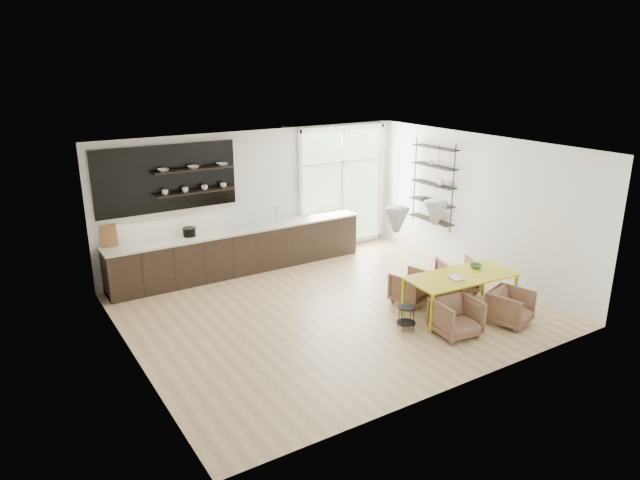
{
  "coord_description": "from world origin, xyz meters",
  "views": [
    {
      "loc": [
        -5.19,
        -7.83,
        4.32
      ],
      "look_at": [
        0.08,
        0.6,
        1.14
      ],
      "focal_mm": 32.0,
      "sensor_mm": 36.0,
      "label": 1
    }
  ],
  "objects_px": {
    "armchair_back_right": "(457,275)",
    "armchair_front_left": "(456,317)",
    "armchair_back_left": "(411,288)",
    "armchair_front_right": "(510,307)",
    "wire_stool": "(407,315)",
    "dining_table": "(461,278)"
  },
  "relations": [
    {
      "from": "armchair_back_left",
      "to": "armchair_front_right",
      "type": "height_order",
      "value": "armchair_front_right"
    },
    {
      "from": "armchair_front_left",
      "to": "wire_stool",
      "type": "xyz_separation_m",
      "value": [
        -0.55,
        0.58,
        -0.06
      ]
    },
    {
      "from": "wire_stool",
      "to": "armchair_back_left",
      "type": "bearing_deg",
      "value": 45.21
    },
    {
      "from": "armchair_front_left",
      "to": "wire_stool",
      "type": "bearing_deg",
      "value": 138.6
    },
    {
      "from": "armchair_back_right",
      "to": "armchair_front_right",
      "type": "height_order",
      "value": "armchair_back_right"
    },
    {
      "from": "dining_table",
      "to": "armchair_back_right",
      "type": "bearing_deg",
      "value": 51.57
    },
    {
      "from": "armchair_back_left",
      "to": "wire_stool",
      "type": "bearing_deg",
      "value": 32.66
    },
    {
      "from": "armchair_back_right",
      "to": "armchair_front_right",
      "type": "xyz_separation_m",
      "value": [
        -0.28,
        -1.52,
        -0.02
      ]
    },
    {
      "from": "armchair_back_right",
      "to": "armchair_front_left",
      "type": "relative_size",
      "value": 1.0
    },
    {
      "from": "dining_table",
      "to": "armchair_back_right",
      "type": "height_order",
      "value": "dining_table"
    },
    {
      "from": "armchair_front_right",
      "to": "armchair_front_left",
      "type": "bearing_deg",
      "value": 153.01
    },
    {
      "from": "dining_table",
      "to": "wire_stool",
      "type": "bearing_deg",
      "value": -176.18
    },
    {
      "from": "armchair_front_right",
      "to": "dining_table",
      "type": "bearing_deg",
      "value": 101.45
    },
    {
      "from": "dining_table",
      "to": "armchair_front_left",
      "type": "xyz_separation_m",
      "value": [
        -0.66,
        -0.58,
        -0.35
      ]
    },
    {
      "from": "armchair_back_right",
      "to": "wire_stool",
      "type": "height_order",
      "value": "armchair_back_right"
    },
    {
      "from": "armchair_front_left",
      "to": "wire_stool",
      "type": "relative_size",
      "value": 1.72
    },
    {
      "from": "armchair_front_right",
      "to": "armchair_back_right",
      "type": "bearing_deg",
      "value": 62.54
    },
    {
      "from": "armchair_back_right",
      "to": "armchair_front_left",
      "type": "distance_m",
      "value": 1.9
    },
    {
      "from": "dining_table",
      "to": "armchair_front_left",
      "type": "distance_m",
      "value": 0.94
    },
    {
      "from": "armchair_back_left",
      "to": "dining_table",
      "type": "bearing_deg",
      "value": 105.41
    },
    {
      "from": "armchair_front_right",
      "to": "wire_stool",
      "type": "xyz_separation_m",
      "value": [
        -1.62,
        0.77,
        -0.04
      ]
    },
    {
      "from": "armchair_back_left",
      "to": "armchair_back_right",
      "type": "bearing_deg",
      "value": 165.48
    }
  ]
}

